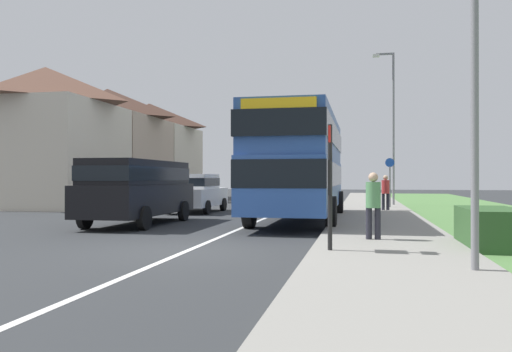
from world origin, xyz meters
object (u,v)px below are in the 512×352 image
cycle_route_sign (390,180)px  street_lamp_mid (392,119)px  bus_stop_sign (330,178)px  parked_car_white (196,191)px  street_lamp_near (467,22)px  pedestrian_at_stop (373,202)px  double_decker_bus (300,161)px  pedestrian_walking_away (386,191)px  parked_van_black (139,186)px

cycle_route_sign → street_lamp_mid: 3.96m
bus_stop_sign → parked_car_white: bearing=119.2°
parked_car_white → street_lamp_near: street_lamp_near is taller
cycle_route_sign → street_lamp_near: 17.87m
parked_car_white → street_lamp_mid: size_ratio=0.52×
street_lamp_mid → pedestrian_at_stop: bearing=-94.7°
bus_stop_sign → cycle_route_sign: 16.03m
double_decker_bus → bus_stop_sign: bearing=-79.3°
double_decker_bus → cycle_route_sign: size_ratio=4.00×
parked_car_white → pedestrian_at_stop: parked_car_white is taller
pedestrian_at_stop → cycle_route_sign: bearing=85.4°
bus_stop_sign → street_lamp_near: (2.22, -1.78, 2.43)m
bus_stop_sign → cycle_route_sign: bus_stop_sign is taller
pedestrian_at_stop → bus_stop_sign: (-0.88, -2.00, 0.56)m
pedestrian_at_stop → street_lamp_mid: bearing=85.3°
pedestrian_at_stop → street_lamp_mid: (1.33, 16.16, 3.70)m
pedestrian_walking_away → bus_stop_sign: size_ratio=0.64×
parked_van_black → street_lamp_mid: (8.83, 12.44, 3.41)m
street_lamp_near → bus_stop_sign: bearing=141.2°
double_decker_bus → pedestrian_at_stop: size_ratio=6.04×
street_lamp_near → parked_car_white: bearing=122.9°
bus_stop_sign → street_lamp_near: size_ratio=0.38×
parked_car_white → street_lamp_near: 16.58m
cycle_route_sign → street_lamp_mid: size_ratio=0.31×
double_decker_bus → parked_car_white: size_ratio=2.36×
street_lamp_mid → pedestrian_walking_away: bearing=-96.3°
pedestrian_walking_away → street_lamp_mid: street_lamp_mid is taller
double_decker_bus → bus_stop_sign: 8.19m
parked_car_white → parked_van_black: bearing=-89.8°
street_lamp_mid → cycle_route_sign: bearing=-95.4°
cycle_route_sign → street_lamp_mid: bearing=84.6°
parked_van_black → cycle_route_sign: bearing=49.8°
parked_car_white → street_lamp_near: (8.86, -13.69, 3.03)m
parked_car_white → pedestrian_at_stop: bearing=-52.8°
double_decker_bus → parked_van_black: size_ratio=1.81×
pedestrian_at_stop → bus_stop_sign: size_ratio=0.64×
pedestrian_at_stop → pedestrian_walking_away: same height
pedestrian_walking_away → bus_stop_sign: bus_stop_sign is taller
parked_car_white → bus_stop_sign: (6.64, -11.90, 0.60)m
pedestrian_walking_away → street_lamp_near: bearing=-87.9°
parked_van_black → pedestrian_at_stop: size_ratio=3.33×
double_decker_bus → cycle_route_sign: (3.51, 7.88, -0.71)m
double_decker_bus → parked_car_white: 6.54m
double_decker_bus → pedestrian_walking_away: size_ratio=6.04×
pedestrian_at_stop → street_lamp_near: bearing=-70.5°
parked_car_white → street_lamp_near: size_ratio=0.62×
parked_car_white → street_lamp_mid: bearing=35.3°
parked_van_black → cycle_route_sign: cycle_route_sign is taller
parked_car_white → pedestrian_walking_away: 8.44m
parked_van_black → pedestrian_at_stop: 8.38m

